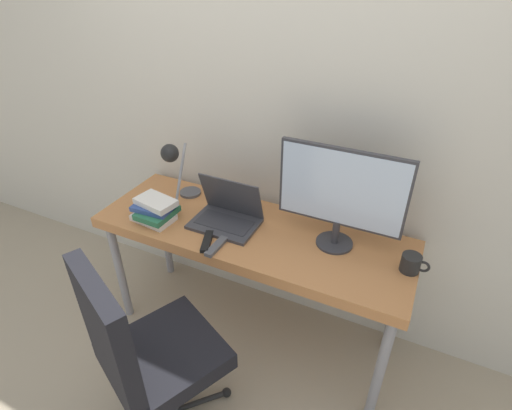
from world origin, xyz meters
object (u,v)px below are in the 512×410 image
office_chair (143,350)px  laptop (227,214)px  mug (411,263)px  desk_lamp (175,163)px  game_controller (154,222)px  book_stack (155,210)px  monitor (341,193)px

office_chair → laptop: bearing=89.3°
mug → desk_lamp: bearing=178.5°
laptop → desk_lamp: (-0.35, 0.06, 0.21)m
desk_lamp → game_controller: size_ratio=2.69×
mug → game_controller: size_ratio=0.91×
laptop → office_chair: size_ratio=0.34×
office_chair → book_stack: bearing=120.6°
office_chair → game_controller: 0.69m
mug → monitor: bearing=172.5°
laptop → monitor: size_ratio=0.58×
office_chair → book_stack: 0.75m
desk_lamp → office_chair: 0.99m
laptop → game_controller: (-0.34, -0.19, -0.03)m
laptop → desk_lamp: desk_lamp is taller
desk_lamp → book_stack: (-0.02, -0.20, -0.20)m
desk_lamp → office_chair: desk_lamp is taller
monitor → book_stack: 0.99m
laptop → game_controller: size_ratio=2.49×
laptop → mug: laptop is taller
game_controller → desk_lamp: bearing=91.5°
desk_lamp → book_stack: bearing=-94.4°
desk_lamp → mug: bearing=-1.5°
book_stack → mug: size_ratio=1.91×
laptop → book_stack: bearing=-158.9°
monitor → game_controller: 1.00m
game_controller → monitor: bearing=15.7°
book_stack → mug: bearing=7.1°
office_chair → game_controller: (-0.33, 0.56, 0.23)m
laptop → mug: 0.95m
laptop → office_chair: office_chair is taller
monitor → mug: 0.45m
monitor → office_chair: 1.12m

